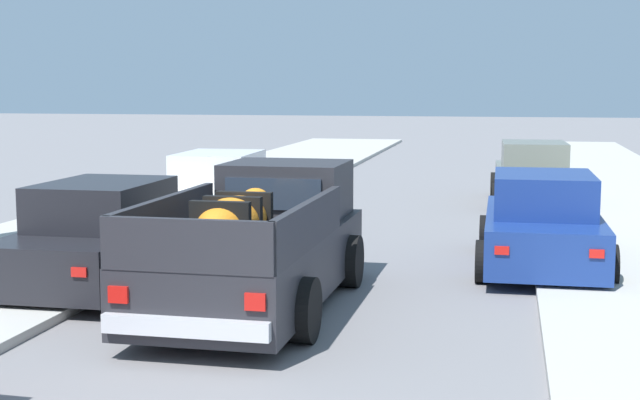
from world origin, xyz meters
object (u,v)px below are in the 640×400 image
car_left_near (542,224)px  car_left_mid (533,175)px  car_right_near (106,237)px  car_right_mid (220,191)px  pickup_truck (260,245)px

car_left_near → car_left_mid: 8.06m
car_right_near → car_right_mid: bearing=91.3°
car_right_mid → car_left_mid: bearing=36.8°
pickup_truck → car_right_mid: size_ratio=1.21×
car_left_mid → car_right_mid: (-6.50, -4.86, 0.00)m
pickup_truck → car_left_mid: pickup_truck is taller
car_left_near → car_right_mid: same height
car_right_near → car_right_mid: (-0.13, 5.75, 0.00)m
pickup_truck → car_left_near: size_ratio=1.22×
car_right_near → car_left_mid: 12.37m
pickup_truck → car_left_mid: bearing=71.5°
pickup_truck → car_right_near: 2.66m
car_left_mid → car_right_mid: bearing=-143.2°
pickup_truck → car_right_near: (-2.55, 0.76, -0.10)m
car_right_near → car_left_near: bearing=22.1°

